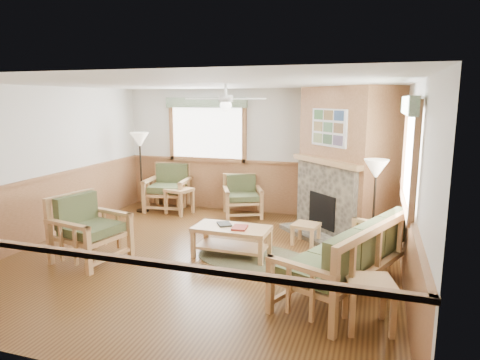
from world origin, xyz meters
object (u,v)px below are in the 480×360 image
(footstool, at_px, (306,234))
(end_table_sofa, at_px, (368,304))
(armchair_back_left, at_px, (168,187))
(armchair_left, at_px, (90,229))
(sofa, at_px, (347,256))
(floor_lamp_right, at_px, (374,211))
(end_table_chairs, at_px, (179,201))
(coffee_table, at_px, (232,241))
(floor_lamp_left, at_px, (141,172))
(armchair_back_right, at_px, (243,196))

(footstool, bearing_deg, end_table_sofa, -66.71)
(footstool, bearing_deg, armchair_back_left, 157.13)
(armchair_back_left, relative_size, armchair_left, 1.00)
(sofa, height_order, floor_lamp_right, floor_lamp_right)
(end_table_chairs, distance_m, floor_lamp_right, 4.42)
(armchair_back_left, distance_m, end_table_sofa, 5.96)
(footstool, bearing_deg, sofa, -65.43)
(armchair_left, relative_size, coffee_table, 0.85)
(end_table_chairs, height_order, floor_lamp_left, floor_lamp_left)
(armchair_left, height_order, end_table_sofa, armchair_left)
(armchair_back_left, relative_size, end_table_chairs, 1.82)
(armchair_back_right, bearing_deg, floor_lamp_right, -60.14)
(footstool, bearing_deg, coffee_table, -138.36)
(armchair_back_right, xyz_separation_m, end_table_sofa, (2.69, -3.96, -0.15))
(footstool, height_order, floor_lamp_right, floor_lamp_right)
(armchair_back_right, relative_size, end_table_sofa, 1.55)
(sofa, relative_size, coffee_table, 1.83)
(armchair_left, height_order, floor_lamp_left, floor_lamp_left)
(armchair_back_right, bearing_deg, end_table_chairs, 165.64)
(end_table_chairs, distance_m, footstool, 3.19)
(sofa, bearing_deg, coffee_table, -90.81)
(end_table_chairs, relative_size, floor_lamp_right, 0.35)
(armchair_left, bearing_deg, end_table_sofa, -88.56)
(armchair_left, xyz_separation_m, end_table_chairs, (0.08, 2.94, -0.23))
(end_table_sofa, height_order, floor_lamp_left, floor_lamp_left)
(coffee_table, distance_m, end_table_sofa, 2.68)
(end_table_chairs, bearing_deg, footstool, -21.44)
(armchair_back_left, distance_m, footstool, 3.65)
(sofa, relative_size, floor_lamp_right, 1.37)
(sofa, relative_size, armchair_back_left, 2.15)
(armchair_left, relative_size, footstool, 2.43)
(armchair_left, bearing_deg, coffee_table, -55.03)
(armchair_left, height_order, coffee_table, armchair_left)
(armchair_left, bearing_deg, end_table_chairs, 10.41)
(floor_lamp_left, bearing_deg, end_table_chairs, 3.97)
(armchair_left, distance_m, floor_lamp_right, 4.35)
(footstool, bearing_deg, armchair_back_right, 138.34)
(floor_lamp_left, bearing_deg, armchair_back_right, 7.85)
(armchair_back_right, xyz_separation_m, footstool, (1.59, -1.41, -0.25))
(armchair_left, bearing_deg, floor_lamp_left, 27.60)
(armchair_back_right, relative_size, footstool, 2.06)
(end_table_chairs, height_order, floor_lamp_right, floor_lamp_right)
(armchair_back_right, bearing_deg, coffee_table, -101.34)
(armchair_back_right, bearing_deg, armchair_back_left, 155.32)
(armchair_left, xyz_separation_m, floor_lamp_right, (4.15, 1.27, 0.29))
(armchair_back_right, relative_size, floor_lamp_left, 0.49)
(armchair_left, distance_m, floor_lamp_left, 3.01)
(armchair_back_right, height_order, footstool, armchair_back_right)
(floor_lamp_left, height_order, floor_lamp_right, floor_lamp_left)
(coffee_table, bearing_deg, armchair_back_left, 135.94)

